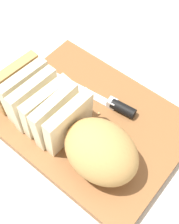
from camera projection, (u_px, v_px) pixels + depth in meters
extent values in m
plane|color=beige|center=(89.00, 125.00, 0.70)|extent=(3.00, 3.00, 0.00)
cube|color=brown|center=(89.00, 122.00, 0.69)|extent=(0.42, 0.32, 0.02)
ellipsoid|color=tan|center=(101.00, 151.00, 0.58)|extent=(0.16, 0.13, 0.11)
cube|color=beige|center=(69.00, 123.00, 0.61)|extent=(0.03, 0.12, 0.11)
cube|color=beige|center=(56.00, 116.00, 0.62)|extent=(0.03, 0.12, 0.11)
cube|color=beige|center=(47.00, 107.00, 0.63)|extent=(0.04, 0.12, 0.11)
cube|color=beige|center=(35.00, 100.00, 0.64)|extent=(0.03, 0.12, 0.11)
cube|color=beige|center=(27.00, 91.00, 0.65)|extent=(0.04, 0.12, 0.11)
cube|color=tan|center=(18.00, 84.00, 0.66)|extent=(0.03, 0.12, 0.11)
cube|color=silver|center=(69.00, 83.00, 0.73)|extent=(0.24, 0.04, 0.00)
cylinder|color=black|center=(123.00, 109.00, 0.68)|extent=(0.06, 0.03, 0.02)
cube|color=silver|center=(112.00, 103.00, 0.69)|extent=(0.02, 0.02, 0.02)
sphere|color=tan|center=(90.00, 132.00, 0.66)|extent=(0.00, 0.00, 0.00)
sphere|color=tan|center=(99.00, 113.00, 0.68)|extent=(0.01, 0.01, 0.01)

